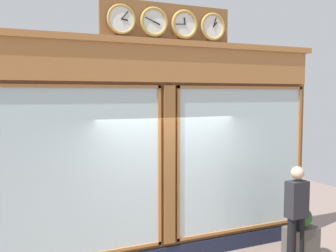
% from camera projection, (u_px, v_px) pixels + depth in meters
% --- Properties ---
extents(shop_facade, '(6.05, 0.42, 4.38)m').
position_uv_depth(shop_facade, '(165.00, 150.00, 6.68)').
color(shop_facade, brown).
rests_on(shop_facade, ground_plane).
extents(pedestrian, '(0.37, 0.24, 1.69)m').
position_uv_depth(pedestrian, '(296.00, 211.00, 6.55)').
color(pedestrian, black).
rests_on(pedestrian, ground_plane).
extents(planter_box, '(0.56, 0.36, 0.57)m').
position_uv_depth(planter_box, '(301.00, 243.00, 6.83)').
color(planter_box, '#4C4742').
rests_on(planter_box, ground_plane).
extents(planter_shrub, '(0.36, 0.36, 0.36)m').
position_uv_depth(planter_shrub, '(302.00, 217.00, 6.79)').
color(planter_shrub, '#285623').
rests_on(planter_shrub, planter_box).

